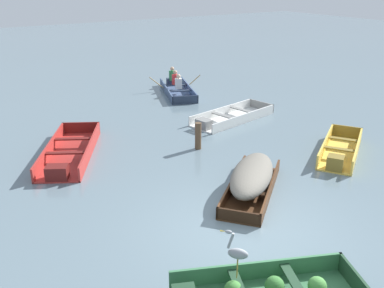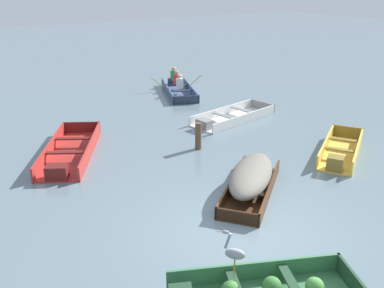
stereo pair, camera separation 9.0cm
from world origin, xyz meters
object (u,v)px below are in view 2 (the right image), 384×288
at_px(skiff_red_mid_moored, 69,153).
at_px(skiff_yellow_outer_moored, 340,151).
at_px(skiff_white_far_moored, 231,118).
at_px(rowboat_slate_blue_with_crew, 178,88).
at_px(mooring_post, 198,136).
at_px(heron_on_dinghy, 234,252).
at_px(skiff_dark_varnish_near_moored, 251,177).

xyz_separation_m(skiff_red_mid_moored, skiff_yellow_outer_moored, (6.53, -4.08, 0.02)).
relative_size(skiff_white_far_moored, rowboat_slate_blue_with_crew, 0.98).
bearing_deg(skiff_red_mid_moored, rowboat_slate_blue_with_crew, 35.87).
relative_size(skiff_red_mid_moored, rowboat_slate_blue_with_crew, 1.05).
bearing_deg(mooring_post, skiff_white_far_moored, 33.06).
bearing_deg(heron_on_dinghy, mooring_post, 61.87).
relative_size(skiff_red_mid_moored, heron_on_dinghy, 4.42).
bearing_deg(skiff_yellow_outer_moored, mooring_post, 139.52).
relative_size(skiff_dark_varnish_near_moored, mooring_post, 3.54).
bearing_deg(skiff_red_mid_moored, skiff_white_far_moored, 1.36).
bearing_deg(skiff_yellow_outer_moored, heron_on_dinghy, -154.55).
xyz_separation_m(rowboat_slate_blue_with_crew, heron_on_dinghy, (-5.80, -11.50, 0.64)).
distance_m(skiff_red_mid_moored, rowboat_slate_blue_with_crew, 7.74).
bearing_deg(skiff_white_far_moored, skiff_dark_varnish_near_moored, -122.22).
distance_m(skiff_yellow_outer_moored, mooring_post, 4.09).
relative_size(skiff_red_mid_moored, skiff_white_far_moored, 1.07).
bearing_deg(skiff_white_far_moored, heron_on_dinghy, -127.10).
xyz_separation_m(skiff_red_mid_moored, heron_on_dinghy, (0.47, -6.97, 0.70)).
bearing_deg(rowboat_slate_blue_with_crew, skiff_white_far_moored, -95.59).
height_order(rowboat_slate_blue_with_crew, mooring_post, rowboat_slate_blue_with_crew).
relative_size(skiff_yellow_outer_moored, mooring_post, 3.55).
xyz_separation_m(skiff_white_far_moored, rowboat_slate_blue_with_crew, (0.43, 4.40, 0.09)).
bearing_deg(heron_on_dinghy, skiff_dark_varnish_near_moored, 45.66).
relative_size(skiff_dark_varnish_near_moored, skiff_red_mid_moored, 0.78).
distance_m(skiff_red_mid_moored, skiff_white_far_moored, 5.85).
height_order(skiff_red_mid_moored, rowboat_slate_blue_with_crew, rowboat_slate_blue_with_crew).
distance_m(skiff_white_far_moored, mooring_post, 2.90).
xyz_separation_m(skiff_dark_varnish_near_moored, skiff_white_far_moored, (2.85, 4.53, -0.29)).
height_order(skiff_red_mid_moored, mooring_post, mooring_post).
relative_size(skiff_yellow_outer_moored, heron_on_dinghy, 3.43).
bearing_deg(skiff_red_mid_moored, heron_on_dinghy, -86.14).
height_order(skiff_yellow_outer_moored, heron_on_dinghy, heron_on_dinghy).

